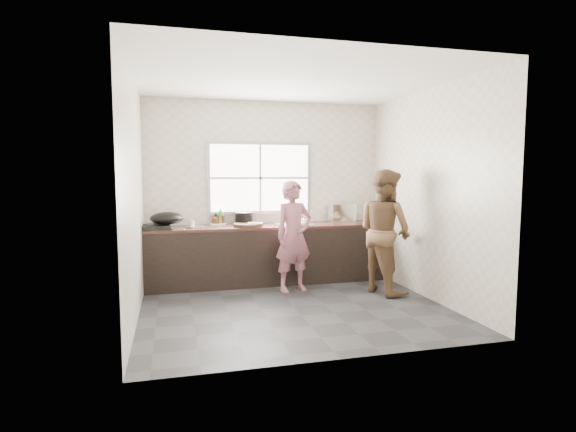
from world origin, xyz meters
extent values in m
cube|color=#2C2C2F|center=(0.00, 0.00, -0.01)|extent=(3.60, 3.20, 0.01)
cube|color=silver|center=(0.00, 0.00, 2.71)|extent=(3.60, 3.20, 0.01)
cube|color=beige|center=(0.00, 1.60, 1.35)|extent=(3.60, 0.01, 2.70)
cube|color=silver|center=(-1.80, 0.00, 1.35)|extent=(0.01, 3.20, 2.70)
cube|color=silver|center=(1.80, 0.00, 1.35)|extent=(0.01, 3.20, 2.70)
cube|color=beige|center=(0.00, -1.60, 1.35)|extent=(3.60, 0.01, 2.70)
cube|color=black|center=(0.00, 1.29, 0.41)|extent=(3.60, 0.62, 0.82)
cube|color=#361B16|center=(0.00, 1.29, 0.84)|extent=(3.60, 0.64, 0.04)
cube|color=silver|center=(0.35, 1.29, 0.86)|extent=(0.55, 0.45, 0.02)
cylinder|color=silver|center=(0.35, 1.49, 1.01)|extent=(0.02, 0.02, 0.30)
cube|color=#9EA0A5|center=(-0.10, 1.59, 1.55)|extent=(1.60, 0.05, 1.10)
cube|color=white|center=(-0.10, 1.57, 1.55)|extent=(1.50, 0.01, 1.00)
imported|color=#A2616E|center=(0.20, 0.74, 0.71)|extent=(0.59, 0.47, 1.42)
imported|color=brown|center=(1.39, 0.37, 0.84)|extent=(0.84, 0.96, 1.67)
cylinder|color=#312213|center=(-0.35, 1.20, 0.88)|extent=(0.46, 0.46, 0.04)
cube|color=#B0B2B7|center=(-0.30, 1.16, 0.90)|extent=(0.19, 0.18, 0.01)
imported|color=silver|center=(-0.26, 1.16, 0.89)|extent=(0.26, 0.26, 0.05)
imported|color=white|center=(0.44, 1.36, 0.89)|extent=(0.20, 0.20, 0.06)
imported|color=white|center=(0.43, 1.08, 0.89)|extent=(0.26, 0.26, 0.06)
cylinder|color=black|center=(-0.38, 1.44, 0.95)|extent=(0.27, 0.27, 0.19)
cylinder|color=white|center=(-0.75, 1.52, 0.87)|extent=(0.29, 0.29, 0.02)
imported|color=#3F812A|center=(-0.71, 1.52, 1.00)|extent=(0.11, 0.11, 0.27)
imported|color=#4E1E13|center=(-0.70, 1.52, 0.95)|extent=(0.10, 0.10, 0.19)
imported|color=#3C200F|center=(-0.78, 1.52, 0.94)|extent=(0.15, 0.15, 0.15)
cylinder|color=white|center=(-1.14, 1.25, 0.91)|extent=(0.09, 0.09, 0.10)
cube|color=black|center=(-1.65, 1.20, 0.89)|extent=(0.45, 0.45, 0.06)
ellipsoid|color=black|center=(-1.48, 1.21, 1.01)|extent=(0.50, 0.50, 0.17)
cube|color=silver|center=(1.16, 1.40, 1.00)|extent=(0.38, 0.27, 0.29)
cylinder|color=#A4A6AB|center=(-1.34, 1.15, 0.87)|extent=(0.28, 0.28, 0.01)
cylinder|color=#BABBC1|center=(-1.09, 1.30, 0.87)|extent=(0.32, 0.32, 0.01)
camera|label=1|loc=(-1.39, -5.15, 1.62)|focal=28.00mm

